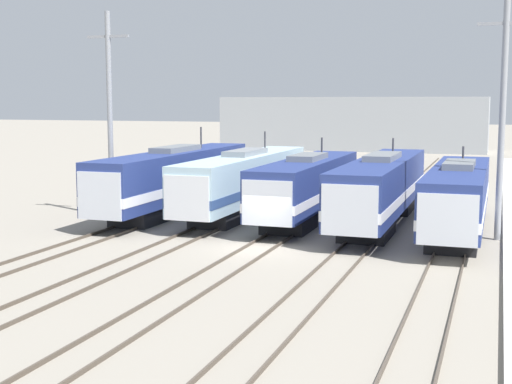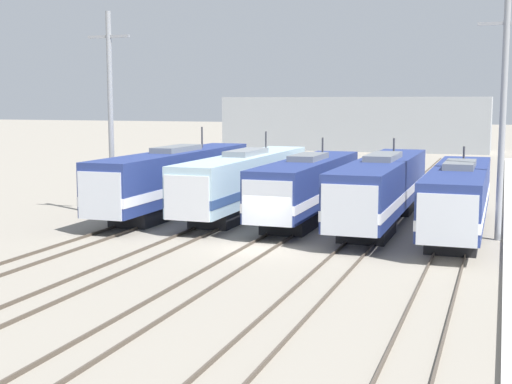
# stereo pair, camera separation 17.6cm
# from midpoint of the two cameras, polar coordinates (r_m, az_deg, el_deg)

# --- Properties ---
(ground_plane) EXTENTS (400.00, 400.00, 0.00)m
(ground_plane) POSITION_cam_midpoint_polar(r_m,az_deg,el_deg) (35.31, 0.33, -4.61)
(ground_plane) COLOR gray
(rail_pair_far_left) EXTENTS (1.50, 120.00, 0.15)m
(rail_pair_far_left) POSITION_cam_midpoint_polar(r_m,az_deg,el_deg) (39.11, -12.33, -3.50)
(rail_pair_far_left) COLOR #4C4238
(rail_pair_far_left) RESTS_ON ground_plane
(rail_pair_center_left) EXTENTS (1.51, 120.00, 0.15)m
(rail_pair_center_left) POSITION_cam_midpoint_polar(r_m,az_deg,el_deg) (36.98, -6.33, -4.00)
(rail_pair_center_left) COLOR #4C4238
(rail_pair_center_left) RESTS_ON ground_plane
(rail_pair_center) EXTENTS (1.51, 120.00, 0.15)m
(rail_pair_center) POSITION_cam_midpoint_polar(r_m,az_deg,el_deg) (35.30, 0.33, -4.49)
(rail_pair_center) COLOR #4C4238
(rail_pair_center) RESTS_ON ground_plane
(rail_pair_center_right) EXTENTS (1.51, 120.00, 0.15)m
(rail_pair_center_right) POSITION_cam_midpoint_polar(r_m,az_deg,el_deg) (34.14, 7.56, -4.97)
(rail_pair_center_right) COLOR #4C4238
(rail_pair_center_right) RESTS_ON ground_plane
(rail_pair_far_right) EXTENTS (1.50, 120.00, 0.15)m
(rail_pair_far_right) POSITION_cam_midpoint_polar(r_m,az_deg,el_deg) (33.55, 15.18, -5.38)
(rail_pair_far_right) COLOR #4C4238
(rail_pair_far_right) RESTS_ON ground_plane
(locomotive_far_left) EXTENTS (2.88, 19.18, 5.46)m
(locomotive_far_left) POSITION_cam_midpoint_polar(r_m,az_deg,el_deg) (46.84, -6.50, 1.06)
(locomotive_far_left) COLOR black
(locomotive_far_left) RESTS_ON ground_plane
(locomotive_center_left) EXTENTS (2.88, 18.56, 5.17)m
(locomotive_center_left) POSITION_cam_midpoint_polar(r_m,az_deg,el_deg) (45.97, -0.89, 0.87)
(locomotive_center_left) COLOR #232326
(locomotive_center_left) RESTS_ON ground_plane
(locomotive_center) EXTENTS (2.95, 16.23, 4.90)m
(locomotive_center) POSITION_cam_midpoint_polar(r_m,az_deg,el_deg) (43.45, 4.17, 0.42)
(locomotive_center) COLOR black
(locomotive_center) RESTS_ON ground_plane
(locomotive_center_right) EXTENTS (2.98, 19.38, 4.89)m
(locomotive_center_right) POSITION_cam_midpoint_polar(r_m,az_deg,el_deg) (42.69, 10.10, 0.28)
(locomotive_center_right) COLOR black
(locomotive_center_right) RESTS_ON ground_plane
(locomotive_far_right) EXTENTS (2.90, 16.77, 4.62)m
(locomotive_far_right) POSITION_cam_midpoint_polar(r_m,az_deg,el_deg) (40.00, 15.99, -0.46)
(locomotive_far_right) COLOR black
(locomotive_far_right) RESTS_ON ground_plane
(catenary_tower_left) EXTENTS (2.85, 0.33, 12.74)m
(catenary_tower_left) POSITION_cam_midpoint_polar(r_m,az_deg,el_deg) (45.42, -11.45, 6.30)
(catenary_tower_left) COLOR gray
(catenary_tower_left) RESTS_ON ground_plane
(catenary_tower_right) EXTENTS (2.85, 0.33, 12.74)m
(catenary_tower_right) POSITION_cam_midpoint_polar(r_m,az_deg,el_deg) (39.11, 19.27, 5.90)
(catenary_tower_right) COLOR gray
(catenary_tower_right) RESTS_ON ground_plane
(depot_building) EXTENTS (38.91, 9.82, 7.86)m
(depot_building) POSITION_cam_midpoint_polar(r_m,az_deg,el_deg) (108.13, 7.96, 5.45)
(depot_building) COLOR #9EA3A8
(depot_building) RESTS_ON ground_plane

